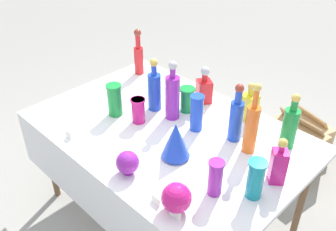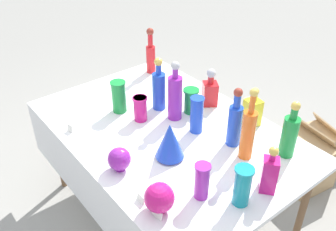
{
  "view_description": "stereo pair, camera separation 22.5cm",
  "coord_description": "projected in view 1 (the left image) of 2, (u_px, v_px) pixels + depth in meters",
  "views": [
    {
      "loc": [
        1.32,
        -1.33,
        2.11
      ],
      "look_at": [
        0.0,
        0.0,
        0.86
      ],
      "focal_mm": 40.0,
      "sensor_mm": 36.0,
      "label": 1
    },
    {
      "loc": [
        1.47,
        -1.16,
        2.11
      ],
      "look_at": [
        0.0,
        0.0,
        0.86
      ],
      "focal_mm": 40.0,
      "sensor_mm": 36.0,
      "label": 2
    }
  ],
  "objects": [
    {
      "name": "ground_plane",
      "position": [
        168.0,
        213.0,
        2.73
      ],
      "size": [
        40.0,
        40.0,
        0.0
      ],
      "primitive_type": "plane",
      "color": "gray"
    },
    {
      "name": "display_table",
      "position": [
        163.0,
        140.0,
        2.31
      ],
      "size": [
        1.68,
        1.14,
        0.76
      ],
      "color": "white",
      "rests_on": "ground"
    },
    {
      "name": "tall_bottle_0",
      "position": [
        139.0,
        55.0,
        2.85
      ],
      "size": [
        0.07,
        0.07,
        0.36
      ],
      "color": "red",
      "rests_on": "display_table"
    },
    {
      "name": "tall_bottle_1",
      "position": [
        154.0,
        89.0,
        2.42
      ],
      "size": [
        0.09,
        0.09,
        0.36
      ],
      "color": "blue",
      "rests_on": "display_table"
    },
    {
      "name": "tall_bottle_2",
      "position": [
        290.0,
        126.0,
        2.1
      ],
      "size": [
        0.09,
        0.09,
        0.34
      ],
      "color": "#198C38",
      "rests_on": "display_table"
    },
    {
      "name": "tall_bottle_3",
      "position": [
        252.0,
        126.0,
        2.04
      ],
      "size": [
        0.07,
        0.07,
        0.43
      ],
      "color": "orange",
      "rests_on": "display_table"
    },
    {
      "name": "tall_bottle_4",
      "position": [
        172.0,
        95.0,
        2.33
      ],
      "size": [
        0.09,
        0.09,
        0.4
      ],
      "color": "purple",
      "rests_on": "display_table"
    },
    {
      "name": "tall_bottle_5",
      "position": [
        236.0,
        117.0,
        2.14
      ],
      "size": [
        0.08,
        0.08,
        0.37
      ],
      "color": "blue",
      "rests_on": "display_table"
    },
    {
      "name": "square_decanter_0",
      "position": [
        249.0,
        105.0,
        2.35
      ],
      "size": [
        0.1,
        0.1,
        0.26
      ],
      "color": "yellow",
      "rests_on": "display_table"
    },
    {
      "name": "square_decanter_1",
      "position": [
        204.0,
        88.0,
        2.52
      ],
      "size": [
        0.13,
        0.13,
        0.26
      ],
      "color": "red",
      "rests_on": "display_table"
    },
    {
      "name": "square_decanter_2",
      "position": [
        278.0,
        164.0,
        1.87
      ],
      "size": [
        0.11,
        0.11,
        0.27
      ],
      "color": "#C61972",
      "rests_on": "display_table"
    },
    {
      "name": "slender_vase_0",
      "position": [
        115.0,
        99.0,
        2.38
      ],
      "size": [
        0.1,
        0.1,
        0.22
      ],
      "color": "#198C38",
      "rests_on": "display_table"
    },
    {
      "name": "slender_vase_1",
      "position": [
        187.0,
        99.0,
        2.43
      ],
      "size": [
        0.1,
        0.1,
        0.17
      ],
      "color": "#198C38",
      "rests_on": "display_table"
    },
    {
      "name": "slender_vase_2",
      "position": [
        197.0,
        112.0,
        2.24
      ],
      "size": [
        0.08,
        0.08,
        0.24
      ],
      "color": "blue",
      "rests_on": "display_table"
    },
    {
      "name": "slender_vase_3",
      "position": [
        256.0,
        178.0,
        1.78
      ],
      "size": [
        0.09,
        0.09,
        0.21
      ],
      "color": "teal",
      "rests_on": "display_table"
    },
    {
      "name": "slender_vase_4",
      "position": [
        215.0,
        177.0,
        1.8
      ],
      "size": [
        0.08,
        0.08,
        0.2
      ],
      "color": "purple",
      "rests_on": "display_table"
    },
    {
      "name": "slender_vase_5",
      "position": [
        138.0,
        110.0,
        2.33
      ],
      "size": [
        0.09,
        0.09,
        0.16
      ],
      "color": "#C61972",
      "rests_on": "display_table"
    },
    {
      "name": "fluted_vase_0",
      "position": [
        176.0,
        140.0,
        2.02
      ],
      "size": [
        0.16,
        0.16,
        0.22
      ],
      "color": "blue",
      "rests_on": "display_table"
    },
    {
      "name": "round_bowl_0",
      "position": [
        127.0,
        163.0,
        1.94
      ],
      "size": [
        0.13,
        0.13,
        0.13
      ],
      "color": "purple",
      "rests_on": "display_table"
    },
    {
      "name": "round_bowl_1",
      "position": [
        176.0,
        198.0,
        1.72
      ],
      "size": [
        0.14,
        0.14,
        0.15
      ],
      "color": "#C61972",
      "rests_on": "display_table"
    },
    {
      "name": "price_tag_left",
      "position": [
        69.0,
        135.0,
        2.21
      ],
      "size": [
        0.05,
        0.02,
        0.05
      ],
      "primitive_type": "cube",
      "rotation": [
        -0.21,
        0.0,
        0.21
      ],
      "color": "white",
      "rests_on": "display_table"
    },
    {
      "name": "price_tag_center",
      "position": [
        175.0,
        214.0,
        1.72
      ],
      "size": [
        0.06,
        0.02,
        0.04
      ],
      "primitive_type": "cube",
      "rotation": [
        -0.21,
        0.0,
        0.11
      ],
      "color": "white",
      "rests_on": "display_table"
    },
    {
      "name": "price_tag_right",
      "position": [
        156.0,
        200.0,
        1.79
      ],
      "size": [
        0.06,
        0.01,
        0.04
      ],
      "primitive_type": "cube",
      "rotation": [
        -0.21,
        0.0,
        0.0
      ],
      "color": "white",
      "rests_on": "display_table"
    },
    {
      "name": "cardboard_box_behind_left",
      "position": [
        290.0,
        149.0,
        3.05
      ],
      "size": [
        0.5,
        0.41,
        0.46
      ],
      "color": "tan",
      "rests_on": "ground"
    },
    {
      "name": "cardboard_box_behind_right",
      "position": [
        302.0,
        137.0,
        3.28
      ],
      "size": [
        0.47,
        0.45,
        0.35
      ],
      "color": "tan",
      "rests_on": "ground"
    }
  ]
}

